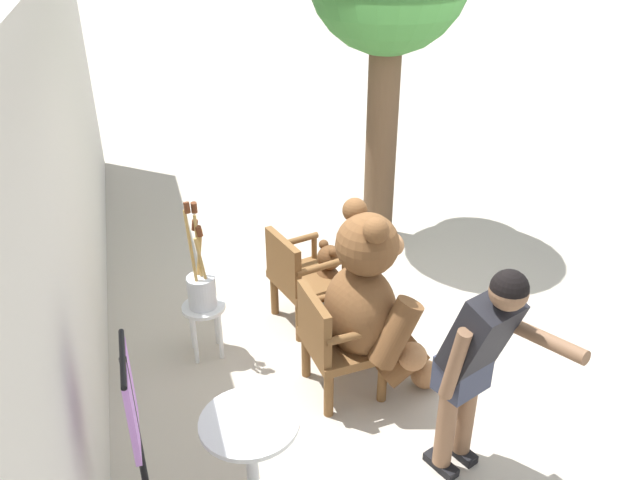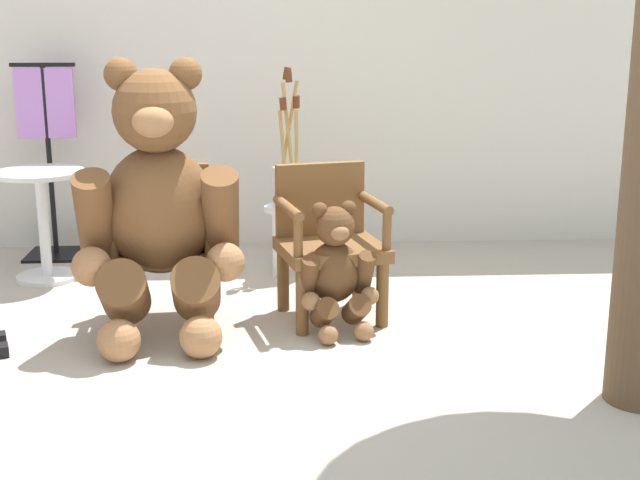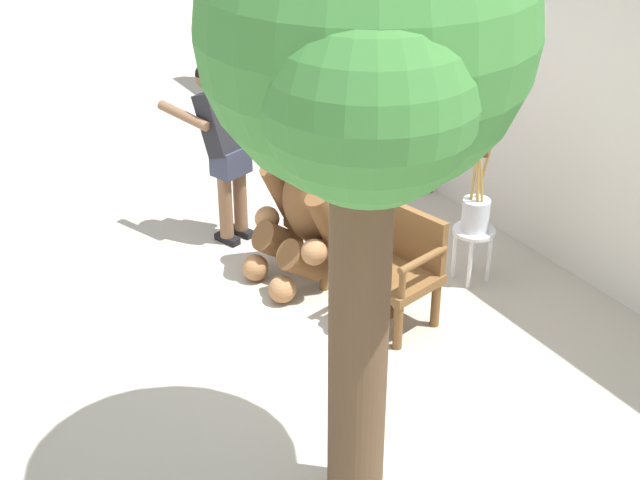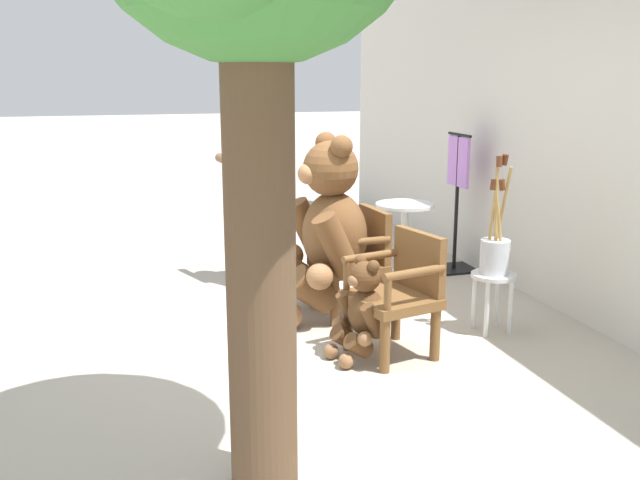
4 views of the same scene
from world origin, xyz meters
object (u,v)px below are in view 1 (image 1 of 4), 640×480
object	(u,v)px
teddy_bear_large	(370,302)
person_visitor	(477,356)
wooden_chair_left	(336,339)
teddy_bear_small	(332,280)
wooden_chair_right	(301,276)
white_stool	(205,317)
clothing_display_stand	(141,455)
round_side_table	(252,456)
brush_bucket	(201,286)

from	to	relation	value
teddy_bear_large	person_visitor	distance (m)	1.03
wooden_chair_left	teddy_bear_small	world-z (taller)	wooden_chair_left
wooden_chair_right	white_stool	xyz separation A→B (m)	(-0.20, 0.85, -0.11)
person_visitor	clothing_display_stand	distance (m)	1.92
wooden_chair_right	round_side_table	size ratio (longest dim) A/B	1.19
brush_bucket	round_side_table	xyz separation A→B (m)	(-1.59, -0.05, -0.20)
teddy_bear_large	person_visitor	xyz separation A→B (m)	(-0.98, -0.27, 0.20)
white_stool	teddy_bear_large	bearing A→B (deg)	-122.60
brush_bucket	teddy_bear_small	bearing A→B (deg)	-78.77
teddy_bear_small	white_stool	distance (m)	1.15
teddy_bear_small	white_stool	world-z (taller)	teddy_bear_small
brush_bucket	round_side_table	bearing A→B (deg)	-178.10
teddy_bear_small	person_visitor	world-z (taller)	person_visitor
wooden_chair_left	teddy_bear_large	bearing A→B (deg)	-87.79
brush_bucket	clothing_display_stand	world-z (taller)	clothing_display_stand
teddy_bear_small	clothing_display_stand	xyz separation A→B (m)	(-1.89, 1.66, 0.37)
wooden_chair_right	brush_bucket	size ratio (longest dim) A/B	0.95
wooden_chair_left	teddy_bear_large	world-z (taller)	teddy_bear_large
person_visitor	brush_bucket	xyz separation A→B (m)	(1.69, 1.38, -0.28)
teddy_bear_large	white_stool	distance (m)	1.37
wooden_chair_right	brush_bucket	distance (m)	0.90
round_side_table	clothing_display_stand	bearing A→B (deg)	97.55
teddy_bear_small	round_side_table	distance (m)	2.12
teddy_bear_large	round_side_table	xyz separation A→B (m)	(-0.88, 1.06, -0.27)
clothing_display_stand	white_stool	bearing A→B (deg)	-17.63
person_visitor	brush_bucket	bearing A→B (deg)	39.24
wooden_chair_right	wooden_chair_left	bearing A→B (deg)	179.91
brush_bucket	round_side_table	world-z (taller)	brush_bucket
wooden_chair_left	white_stool	distance (m)	1.12
teddy_bear_small	clothing_display_stand	size ratio (longest dim) A/B	0.53
wooden_chair_right	clothing_display_stand	xyz separation A→B (m)	(-1.87, 1.38, 0.26)
white_stool	brush_bucket	world-z (taller)	brush_bucket
wooden_chair_right	teddy_bear_large	bearing A→B (deg)	-164.15
brush_bucket	round_side_table	distance (m)	1.61
round_side_table	person_visitor	bearing A→B (deg)	-94.19
clothing_display_stand	person_visitor	bearing A→B (deg)	-90.60
teddy_bear_large	person_visitor	world-z (taller)	person_visitor
person_visitor	round_side_table	bearing A→B (deg)	85.81
wooden_chair_right	person_visitor	distance (m)	2.02
teddy_bear_small	person_visitor	size ratio (longest dim) A/B	0.46
wooden_chair_left	brush_bucket	distance (m)	1.13
round_side_table	clothing_display_stand	xyz separation A→B (m)	(-0.08, 0.58, 0.27)
round_side_table	teddy_bear_large	bearing A→B (deg)	-50.30
wooden_chair_right	teddy_bear_small	distance (m)	0.30
person_visitor	teddy_bear_small	bearing A→B (deg)	7.37
person_visitor	clothing_display_stand	world-z (taller)	person_visitor
wooden_chair_right	round_side_table	distance (m)	1.97
brush_bucket	clothing_display_stand	distance (m)	1.75
person_visitor	brush_bucket	distance (m)	2.20
teddy_bear_small	white_stool	xyz separation A→B (m)	(-0.22, 1.13, 0.00)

